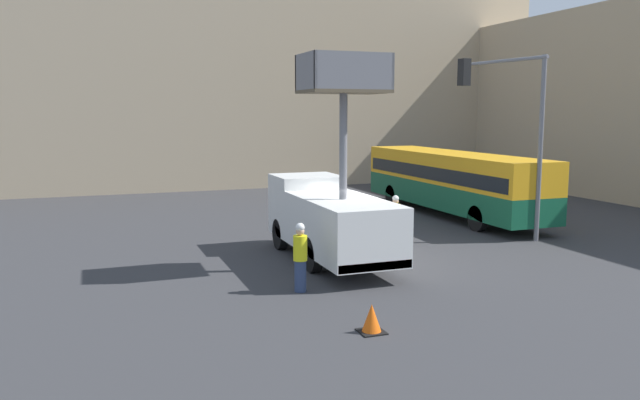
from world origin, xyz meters
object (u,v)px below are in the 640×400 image
(city_bus, at_px, (452,178))
(traffic_cone_near_truck, at_px, (372,319))
(road_worker_near_truck, at_px, (300,257))
(road_worker_directing, at_px, (395,220))
(traffic_light_pole, at_px, (516,117))
(utility_truck, at_px, (329,214))

(city_bus, bearing_deg, traffic_cone_near_truck, 158.39)
(road_worker_near_truck, height_order, road_worker_directing, road_worker_near_truck)
(traffic_light_pole, relative_size, road_worker_directing, 3.79)
(road_worker_near_truck, bearing_deg, city_bus, 56.93)
(traffic_light_pole, relative_size, road_worker_near_truck, 3.66)
(city_bus, height_order, road_worker_near_truck, city_bus)
(utility_truck, relative_size, city_bus, 0.55)
(road_worker_near_truck, xyz_separation_m, traffic_cone_near_truck, (0.47, -3.54, -0.65))
(traffic_cone_near_truck, bearing_deg, utility_truck, 76.84)
(city_bus, distance_m, traffic_cone_near_truck, 16.58)
(city_bus, xyz_separation_m, traffic_cone_near_truck, (-10.16, -13.02, -1.45))
(city_bus, bearing_deg, traffic_light_pole, -176.03)
(utility_truck, height_order, road_worker_directing, utility_truck)
(utility_truck, distance_m, road_worker_near_truck, 3.65)
(city_bus, height_order, traffic_light_pole, traffic_light_pole)
(traffic_light_pole, height_order, road_worker_near_truck, traffic_light_pole)
(utility_truck, distance_m, traffic_cone_near_truck, 6.83)
(utility_truck, height_order, road_worker_near_truck, utility_truck)
(road_worker_directing, bearing_deg, traffic_cone_near_truck, 23.88)
(utility_truck, height_order, traffic_cone_near_truck, utility_truck)
(road_worker_near_truck, height_order, traffic_cone_near_truck, road_worker_near_truck)
(road_worker_near_truck, bearing_deg, road_worker_directing, 56.50)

